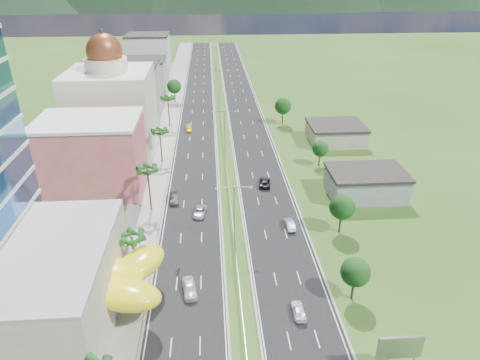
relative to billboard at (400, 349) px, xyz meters
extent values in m
plane|color=#2D5119|center=(-17.00, 18.00, -4.42)|extent=(500.00, 500.00, 0.00)
cube|color=black|center=(-24.50, 108.00, -4.40)|extent=(11.00, 260.00, 0.04)
cube|color=black|center=(-9.50, 108.00, -4.40)|extent=(11.00, 260.00, 0.04)
cube|color=gray|center=(-34.00, 108.00, -4.36)|extent=(7.00, 260.00, 0.12)
cube|color=gray|center=(-17.00, 90.00, -3.80)|extent=(0.08, 216.00, 0.28)
cube|color=gray|center=(-17.00, 192.00, -4.07)|extent=(0.10, 0.12, 0.70)
cylinder|color=gray|center=(-17.00, 28.00, 1.08)|extent=(0.20, 0.20, 11.00)
cube|color=gray|center=(-18.44, 28.00, 6.38)|extent=(2.88, 0.12, 0.12)
cube|color=gray|center=(-15.56, 28.00, 6.38)|extent=(2.88, 0.12, 0.12)
cube|color=silver|center=(-19.72, 28.00, 6.28)|extent=(0.60, 0.25, 0.18)
cube|color=silver|center=(-14.28, 28.00, 6.28)|extent=(0.60, 0.25, 0.18)
cylinder|color=gray|center=(-17.00, 68.00, 1.08)|extent=(0.20, 0.20, 11.00)
cube|color=gray|center=(-18.44, 68.00, 6.38)|extent=(2.88, 0.12, 0.12)
cube|color=gray|center=(-15.56, 68.00, 6.38)|extent=(2.88, 0.12, 0.12)
cube|color=silver|center=(-19.72, 68.00, 6.28)|extent=(0.60, 0.25, 0.18)
cube|color=silver|center=(-14.28, 68.00, 6.28)|extent=(0.60, 0.25, 0.18)
cylinder|color=gray|center=(-17.00, 113.00, 1.08)|extent=(0.20, 0.20, 11.00)
cube|color=gray|center=(-18.44, 113.00, 6.38)|extent=(2.88, 0.12, 0.12)
cube|color=gray|center=(-15.56, 113.00, 6.38)|extent=(2.88, 0.12, 0.12)
cube|color=silver|center=(-19.72, 113.00, 6.28)|extent=(0.60, 0.25, 0.18)
cube|color=silver|center=(-14.28, 113.00, 6.28)|extent=(0.60, 0.25, 0.18)
cylinder|color=gray|center=(-17.00, 158.00, 1.08)|extent=(0.20, 0.20, 11.00)
cube|color=gray|center=(-18.44, 158.00, 6.38)|extent=(2.88, 0.12, 0.12)
cube|color=gray|center=(-15.56, 158.00, 6.38)|extent=(2.88, 0.12, 0.12)
cube|color=silver|center=(-19.72, 158.00, 6.28)|extent=(0.60, 0.25, 0.18)
cube|color=silver|center=(-14.28, 158.00, 6.28)|extent=(0.60, 0.25, 0.18)
cylinder|color=gray|center=(-41.00, 16.00, -2.42)|extent=(0.50, 0.50, 4.00)
cylinder|color=gray|center=(-34.00, 11.00, -2.42)|extent=(0.50, 0.50, 4.00)
cylinder|color=gray|center=(-38.00, 8.00, -2.42)|extent=(0.50, 0.50, 4.00)
cylinder|color=gray|center=(-32.00, 16.00, -2.42)|extent=(0.50, 0.50, 4.00)
cube|color=#BF514E|center=(-45.00, 50.00, 3.08)|extent=(20.00, 15.00, 15.00)
cube|color=beige|center=(-45.00, 73.00, 5.58)|extent=(20.00, 20.00, 20.00)
cylinder|color=beige|center=(-45.00, 73.00, 17.08)|extent=(10.00, 10.00, 3.00)
sphere|color=brown|center=(-45.00, 73.00, 20.08)|extent=(8.40, 8.40, 8.40)
cube|color=gray|center=(-44.00, 98.00, 3.58)|extent=(16.00, 15.00, 16.00)
cube|color=#A69D89|center=(-44.00, 120.00, 2.08)|extent=(16.00, 15.00, 13.00)
cube|color=silver|center=(-44.00, 143.00, 4.58)|extent=(16.00, 15.00, 18.00)
cube|color=#D85919|center=(0.00, 0.00, 0.18)|extent=(5.20, 0.35, 3.20)
cube|color=gray|center=(11.00, 43.00, -1.92)|extent=(15.00, 10.00, 5.00)
cube|color=#A69D89|center=(13.00, 73.00, -2.22)|extent=(14.00, 12.00, 4.40)
cylinder|color=#47301C|center=(-32.50, 20.00, -0.67)|extent=(0.36, 0.36, 7.50)
cylinder|color=#47301C|center=(-32.50, 40.00, 0.08)|extent=(0.36, 0.36, 9.00)
cylinder|color=#47301C|center=(-32.50, 63.00, -0.42)|extent=(0.36, 0.36, 8.00)
cylinder|color=#47301C|center=(-32.50, 88.00, -0.02)|extent=(0.36, 0.36, 8.80)
cylinder|color=#47301C|center=(-32.50, 113.00, -1.97)|extent=(0.40, 0.40, 4.90)
sphere|color=#184916|center=(-32.50, 113.00, 1.18)|extent=(4.90, 4.90, 4.90)
cylinder|color=#47301C|center=(-1.00, 13.00, -2.32)|extent=(0.40, 0.40, 4.20)
sphere|color=#184916|center=(-1.00, 13.00, 0.38)|extent=(4.20, 4.20, 4.20)
cylinder|color=#47301C|center=(2.00, 30.00, -2.15)|extent=(0.40, 0.40, 4.55)
sphere|color=#184916|center=(2.00, 30.00, 0.78)|extent=(4.55, 4.55, 4.55)
cylinder|color=#47301C|center=(5.00, 58.00, -2.50)|extent=(0.40, 0.40, 3.85)
sphere|color=#184916|center=(5.00, 58.00, -0.02)|extent=(3.85, 3.85, 3.85)
cylinder|color=#47301C|center=(1.00, 88.00, -1.97)|extent=(0.40, 0.40, 4.90)
sphere|color=#184916|center=(1.00, 88.00, 1.18)|extent=(4.90, 4.90, 4.90)
imported|color=silver|center=(-24.28, 15.86, -3.56)|extent=(2.64, 5.05, 1.64)
imported|color=black|center=(-28.36, 43.13, -3.61)|extent=(2.19, 4.86, 1.55)
imported|color=#AFB1B7|center=(-23.08, 37.59, -3.74)|extent=(2.82, 4.91, 1.29)
imported|color=yellow|center=(-26.73, 83.99, -3.74)|extent=(2.17, 4.56, 1.28)
imported|color=white|center=(-9.25, 10.45, -3.69)|extent=(1.67, 4.05, 1.37)
imported|color=#A5A7AD|center=(-6.69, 31.97, -3.68)|extent=(1.64, 4.31, 1.40)
imported|color=black|center=(-9.14, 48.83, -3.67)|extent=(2.97, 5.35, 1.42)
imported|color=black|center=(-26.21, 20.42, -3.79)|extent=(0.80, 1.90, 1.18)
camera|label=1|loc=(-20.40, -32.87, 38.66)|focal=32.00mm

